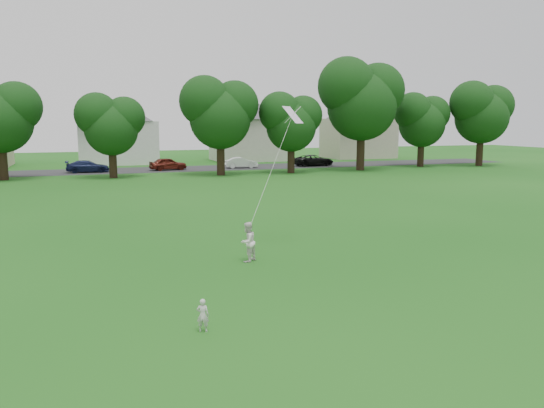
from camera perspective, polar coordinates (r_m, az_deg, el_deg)
name	(u,v)px	position (r m, az deg, el deg)	size (l,w,h in m)	color
ground	(222,300)	(15.05, -5.36, -10.22)	(160.00, 160.00, 0.00)	#144F12
street	(124,171)	(56.15, -15.61, 3.49)	(90.00, 7.00, 0.01)	#2D2D30
toddler	(203,315)	(12.83, -7.46, -11.78)	(0.29, 0.19, 0.81)	silver
older_boy	(248,242)	(18.76, -2.65, -4.10)	(0.69, 0.54, 1.42)	white
kite	(271,171)	(19.77, -0.06, 3.60)	(1.80, 1.61, 5.32)	white
tree_row	(199,107)	(50.08, -7.88, 10.30)	(80.14, 9.05, 11.62)	black
parked_cars	(103,166)	(55.02, -17.71, 3.93)	(55.42, 2.35, 1.29)	black
house_row	(121,123)	(65.95, -15.92, 8.37)	(76.45, 12.72, 9.78)	white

